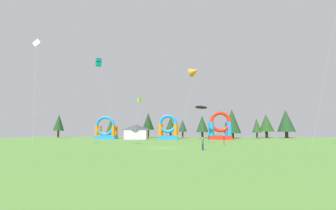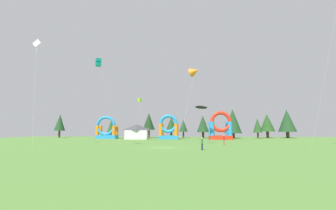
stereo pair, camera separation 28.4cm
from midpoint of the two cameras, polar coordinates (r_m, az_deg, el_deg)
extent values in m
plane|color=#548438|center=(34.64, -1.18, -10.61)|extent=(120.00, 120.00, 0.00)
cube|color=#8CD826|center=(57.10, -7.32, 1.06)|extent=(0.93, 0.93, 0.37)
cube|color=#8CD826|center=(57.16, -7.32, 1.51)|extent=(0.93, 0.93, 0.37)
cylinder|color=silver|center=(56.08, -8.00, -3.75)|extent=(0.95, 1.43, 10.11)
cube|color=#0C7F7A|center=(38.13, -17.22, 9.71)|extent=(1.08, 1.08, 0.54)
cube|color=#0C7F7A|center=(38.31, -17.19, 10.64)|extent=(1.08, 1.08, 0.54)
cylinder|color=silver|center=(37.45, -14.52, 0.07)|extent=(3.35, 2.35, 13.26)
cone|color=orange|center=(54.52, 6.46, 8.37)|extent=(3.17, 3.13, 2.51)
cylinder|color=silver|center=(50.50, 4.66, 0.06)|extent=(3.64, 5.00, 16.39)
cylinder|color=silver|center=(37.17, 35.26, 11.35)|extent=(3.17, 5.89, 26.28)
ellipsoid|color=black|center=(45.53, 8.07, -0.57)|extent=(2.93, 2.65, 1.12)
cylinder|color=silver|center=(44.65, 9.40, -5.01)|extent=(1.86, 1.52, 7.11)
pyramid|color=white|center=(45.16, -30.11, 13.13)|extent=(1.16, 0.58, 1.12)
cylinder|color=white|center=(44.93, -30.22, 12.48)|extent=(0.04, 0.04, 1.16)
cylinder|color=silver|center=(40.21, -30.59, 3.02)|extent=(3.61, 4.75, 17.00)
cylinder|color=navy|center=(30.35, 8.32, -10.38)|extent=(0.17, 0.17, 0.82)
cylinder|color=navy|center=(30.47, 8.51, -10.36)|extent=(0.17, 0.17, 0.82)
cylinder|color=#33723F|center=(30.37, 8.39, -8.99)|extent=(0.41, 0.41, 0.65)
sphere|color=#D8AD84|center=(30.35, 8.38, -8.17)|extent=(0.22, 0.22, 0.22)
cylinder|color=#B21E26|center=(41.62, 13.64, -9.15)|extent=(0.14, 0.14, 0.83)
cylinder|color=#B21E26|center=(41.45, 13.64, -9.16)|extent=(0.14, 0.14, 0.83)
cylinder|color=#B21E26|center=(41.50, 13.62, -8.13)|extent=(0.34, 0.34, 0.66)
sphere|color=#9E704C|center=(41.49, 13.60, -7.52)|extent=(0.22, 0.22, 0.22)
cube|color=#268CD8|center=(66.85, -0.07, -8.09)|extent=(5.58, 4.10, 1.07)
cylinder|color=orange|center=(65.54, -2.10, -6.18)|extent=(1.15, 1.15, 3.38)
cylinder|color=orange|center=(65.24, 1.79, -6.18)|extent=(1.15, 1.15, 3.38)
cylinder|color=orange|center=(68.47, -1.85, -6.19)|extent=(1.15, 1.15, 3.38)
cylinder|color=orange|center=(68.19, 1.88, -6.19)|extent=(1.15, 1.15, 3.38)
torus|color=#268CD8|center=(65.38, -0.16, -4.70)|extent=(5.35, 0.92, 5.35)
cube|color=red|center=(66.25, 12.71, -7.94)|extent=(6.11, 4.39, 1.11)
cylinder|color=#268CD8|center=(64.31, 10.71, -5.83)|extent=(1.23, 1.23, 3.84)
cylinder|color=#268CD8|center=(65.09, 15.00, -5.73)|extent=(1.23, 1.23, 3.84)
cylinder|color=#268CD8|center=(67.45, 10.39, -5.86)|extent=(1.23, 1.23, 3.84)
cylinder|color=#268CD8|center=(68.19, 14.48, -5.77)|extent=(1.23, 1.23, 3.84)
torus|color=red|center=(64.70, 12.83, -4.09)|extent=(5.86, 0.98, 5.86)
cube|color=#268CD8|center=(74.14, -15.29, -7.69)|extent=(6.28, 3.81, 1.10)
cylinder|color=orange|center=(73.72, -17.52, -6.09)|extent=(1.07, 1.07, 2.86)
cylinder|color=orange|center=(72.01, -13.63, -6.20)|extent=(1.07, 1.07, 2.86)
cylinder|color=orange|center=(76.28, -16.78, -6.11)|extent=(1.07, 1.07, 2.86)
cylinder|color=orange|center=(74.63, -13.00, -6.22)|extent=(1.07, 1.07, 2.86)
torus|color=#268CD8|center=(72.83, -15.57, -5.03)|extent=(6.07, 0.85, 6.07)
cube|color=silver|center=(67.00, -8.12, -7.38)|extent=(6.39, 3.06, 2.59)
pyramid|color=#3F3F47|center=(66.99, -8.09, -5.55)|extent=(6.39, 3.06, 1.68)
cylinder|color=#4C331E|center=(91.78, -25.87, -6.56)|extent=(0.68, 0.68, 2.44)
cone|color=#1E4221|center=(91.81, -25.74, -3.96)|extent=(3.78, 3.78, 5.90)
cylinder|color=#4C331E|center=(84.09, -14.37, -7.37)|extent=(0.55, 0.55, 1.58)
cone|color=#234C1E|center=(84.08, -14.31, -5.19)|extent=(3.08, 3.08, 4.80)
cylinder|color=#4C331E|center=(78.61, -5.12, -7.19)|extent=(0.74, 0.74, 2.76)
cone|color=#193819|center=(78.66, -5.09, -4.10)|extent=(4.11, 4.11, 5.72)
cylinder|color=#4C331E|center=(75.08, 0.55, -7.40)|extent=(0.65, 0.65, 2.39)
cone|color=#1E4221|center=(75.09, 0.55, -4.74)|extent=(3.60, 3.60, 4.56)
cylinder|color=#4C331E|center=(78.40, 3.60, -7.45)|extent=(0.53, 0.53, 2.10)
cone|color=#1E4221|center=(78.40, 3.58, -5.19)|extent=(2.93, 2.93, 4.09)
cylinder|color=#4C331E|center=(77.30, 8.50, -7.47)|extent=(0.74, 0.74, 1.93)
cone|color=#1E4221|center=(77.31, 8.46, -4.67)|extent=(4.09, 4.09, 5.62)
cylinder|color=#4C331E|center=(78.40, 15.73, -7.40)|extent=(1.02, 1.02, 1.61)
cone|color=#1E4221|center=(78.44, 15.63, -3.91)|extent=(5.68, 5.68, 7.95)
cylinder|color=#4C331E|center=(78.60, 21.30, -7.11)|extent=(0.51, 0.51, 1.87)
cone|color=#234C1E|center=(78.60, 21.21, -4.78)|extent=(2.83, 2.83, 4.53)
cylinder|color=#4C331E|center=(84.90, 23.38, -6.83)|extent=(0.89, 0.89, 2.17)
cone|color=#234C1E|center=(84.92, 23.26, -4.09)|extent=(4.92, 4.92, 5.98)
cylinder|color=#4C331E|center=(87.01, 27.49, -6.65)|extent=(1.03, 1.03, 2.07)
cone|color=#1E4221|center=(87.05, 27.33, -3.50)|extent=(5.75, 5.75, 7.50)
camera|label=1|loc=(0.14, -90.19, 0.02)|focal=24.35mm
camera|label=2|loc=(0.14, 89.81, -0.02)|focal=24.35mm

